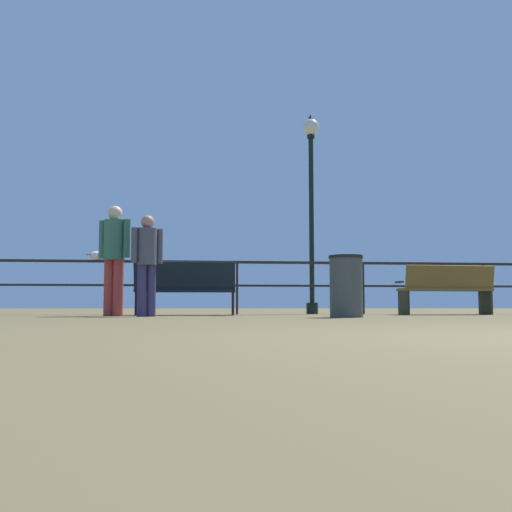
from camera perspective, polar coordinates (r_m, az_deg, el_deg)
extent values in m
cube|color=black|center=(11.14, 4.43, -0.66)|extent=(22.08, 0.05, 0.05)
cube|color=black|center=(11.12, 4.45, -2.95)|extent=(22.08, 0.04, 0.04)
cylinder|color=black|center=(11.08, -14.66, -3.05)|extent=(0.04, 0.04, 0.99)
cylinder|color=black|center=(10.97, -1.88, -3.19)|extent=(0.04, 0.04, 0.99)
cylinder|color=black|center=(11.40, 10.54, -3.18)|extent=(0.04, 0.04, 0.99)
cylinder|color=black|center=(12.31, 21.58, -3.04)|extent=(0.04, 0.04, 0.99)
cube|color=black|center=(10.18, -6.95, -3.42)|extent=(1.76, 0.59, 0.05)
cube|color=black|center=(9.98, -7.05, -1.98)|extent=(1.74, 0.28, 0.49)
cube|color=black|center=(10.12, -2.28, -4.64)|extent=(0.07, 0.41, 0.42)
cube|color=black|center=(10.30, -2.25, -2.69)|extent=(0.06, 0.32, 0.04)
cube|color=black|center=(10.29, -11.55, -4.55)|extent=(0.07, 0.41, 0.42)
cube|color=black|center=(10.47, -11.35, -2.64)|extent=(0.06, 0.32, 0.04)
cube|color=brown|center=(11.12, 18.12, -3.18)|extent=(1.72, 0.58, 0.05)
cube|color=brown|center=(10.95, 18.60, -2.01)|extent=(1.69, 0.25, 0.43)
cube|color=#262A17|center=(11.52, 21.69, -4.26)|extent=(0.07, 0.41, 0.45)
cube|color=#262A17|center=(11.68, 21.17, -2.47)|extent=(0.06, 0.32, 0.04)
cube|color=#262A17|center=(10.77, 14.36, -4.43)|extent=(0.07, 0.41, 0.45)
cube|color=#262A17|center=(10.94, 13.94, -2.52)|extent=(0.06, 0.32, 0.04)
cylinder|color=black|center=(11.42, 5.56, -5.16)|extent=(0.23, 0.23, 0.22)
cylinder|color=black|center=(11.55, 5.49, 3.60)|extent=(0.10, 0.10, 3.30)
cylinder|color=black|center=(11.91, 5.42, 11.61)|extent=(0.15, 0.15, 0.06)
sphere|color=silver|center=(11.97, 5.41, 12.53)|extent=(0.34, 0.34, 0.34)
cone|color=black|center=(12.04, 5.41, 13.52)|extent=(0.11, 0.11, 0.10)
cylinder|color=#A23733|center=(9.39, -13.43, -3.08)|extent=(0.16, 0.16, 0.89)
cylinder|color=#A23733|center=(9.49, -14.30, -3.07)|extent=(0.16, 0.16, 0.89)
cylinder|color=#346A54|center=(9.49, -13.77, 1.54)|extent=(0.34, 0.34, 0.64)
cylinder|color=#346A54|center=(9.38, -12.61, 1.70)|extent=(0.11, 0.11, 0.60)
cylinder|color=#346A54|center=(9.62, -14.90, 1.58)|extent=(0.11, 0.11, 0.60)
sphere|color=beige|center=(9.55, -13.72, 4.13)|extent=(0.23, 0.23, 0.23)
cylinder|color=navy|center=(8.86, -11.21, -3.37)|extent=(0.14, 0.14, 0.78)
cylinder|color=navy|center=(8.91, -10.29, -3.40)|extent=(0.14, 0.14, 0.78)
cylinder|color=#454652|center=(8.93, -10.68, 0.90)|extent=(0.30, 0.30, 0.56)
cylinder|color=#454652|center=(8.87, -11.90, 1.06)|extent=(0.10, 0.10, 0.53)
cylinder|color=#454652|center=(8.99, -9.48, 0.95)|extent=(0.10, 0.10, 0.53)
sphere|color=#A57967|center=(8.97, -10.64, 3.32)|extent=(0.20, 0.20, 0.20)
ellipsoid|color=white|center=(11.14, -15.34, 0.05)|extent=(0.34, 0.29, 0.16)
ellipsoid|color=gray|center=(11.14, -15.33, 0.17)|extent=(0.30, 0.24, 0.06)
sphere|color=white|center=(11.18, -14.67, 0.39)|extent=(0.13, 0.13, 0.13)
cone|color=gold|center=(11.21, -14.25, 0.37)|extent=(0.07, 0.07, 0.05)
cube|color=gray|center=(11.09, -16.14, 0.13)|extent=(0.13, 0.11, 0.02)
cylinder|color=#3B413F|center=(8.24, 8.88, -3.11)|extent=(0.46, 0.46, 0.83)
cylinder|color=black|center=(8.27, 8.84, -0.09)|extent=(0.48, 0.48, 0.04)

